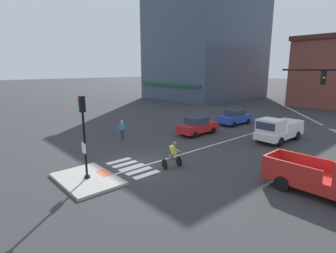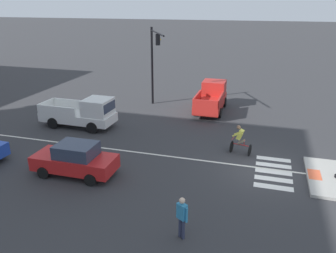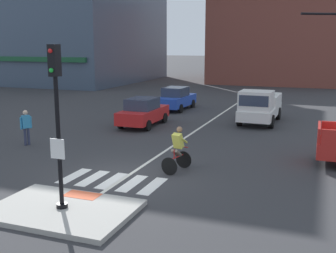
% 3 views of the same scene
% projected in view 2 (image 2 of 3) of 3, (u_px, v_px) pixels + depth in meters
% --- Properties ---
extents(ground_plane, '(300.00, 300.00, 0.00)m').
position_uv_depth(ground_plane, '(263.00, 171.00, 17.20)').
color(ground_plane, '#333335').
extents(tactile_pad_front, '(1.10, 0.60, 0.01)m').
position_uv_depth(tactile_pad_front, '(314.00, 174.00, 16.50)').
color(tactile_pad_front, '#DB5B38').
rests_on(tactile_pad_front, traffic_island).
extents(crosswalk_stripe_a, '(0.44, 1.80, 0.01)m').
position_uv_depth(crosswalk_stripe_a, '(273.00, 187.00, 15.67)').
color(crosswalk_stripe_a, silver).
rests_on(crosswalk_stripe_a, ground).
extents(crosswalk_stripe_b, '(0.44, 1.80, 0.01)m').
position_uv_depth(crosswalk_stripe_b, '(273.00, 179.00, 16.37)').
color(crosswalk_stripe_b, silver).
rests_on(crosswalk_stripe_b, ground).
extents(crosswalk_stripe_c, '(0.44, 1.80, 0.01)m').
position_uv_depth(crosswalk_stripe_c, '(273.00, 172.00, 17.06)').
color(crosswalk_stripe_c, silver).
rests_on(crosswalk_stripe_c, ground).
extents(crosswalk_stripe_d, '(0.44, 1.80, 0.01)m').
position_uv_depth(crosswalk_stripe_d, '(273.00, 165.00, 17.76)').
color(crosswalk_stripe_d, silver).
rests_on(crosswalk_stripe_d, ground).
extents(crosswalk_stripe_e, '(0.44, 1.80, 0.01)m').
position_uv_depth(crosswalk_stripe_e, '(273.00, 159.00, 18.46)').
color(crosswalk_stripe_e, silver).
rests_on(crosswalk_stripe_e, ground).
extents(lane_centre_line, '(0.14, 28.00, 0.01)m').
position_uv_depth(lane_centre_line, '(90.00, 146.00, 20.10)').
color(lane_centre_line, silver).
rests_on(lane_centre_line, ground).
extents(traffic_light_mast, '(4.51, 2.50, 6.25)m').
position_uv_depth(traffic_light_mast, '(154.00, 56.00, 26.27)').
color(traffic_light_mast, black).
rests_on(traffic_light_mast, ground).
extents(car_red_westbound_far, '(1.87, 4.11, 1.64)m').
position_uv_depth(car_red_westbound_far, '(75.00, 159.00, 16.59)').
color(car_red_westbound_far, red).
rests_on(car_red_westbound_far, ground).
extents(pickup_truck_white_eastbound_far, '(2.14, 5.14, 2.08)m').
position_uv_depth(pickup_truck_white_eastbound_far, '(84.00, 113.00, 22.91)').
color(pickup_truck_white_eastbound_far, white).
rests_on(pickup_truck_white_eastbound_far, ground).
extents(pickup_truck_red_cross_right, '(5.12, 2.10, 2.08)m').
position_uv_depth(pickup_truck_red_cross_right, '(212.00, 98.00, 26.66)').
color(pickup_truck_red_cross_right, red).
rests_on(pickup_truck_red_cross_right, ground).
extents(cyclist, '(0.86, 1.20, 1.68)m').
position_uv_depth(cyclist, '(240.00, 139.00, 18.85)').
color(cyclist, black).
rests_on(cyclist, ground).
extents(pedestrian_at_curb_left, '(0.37, 0.48, 1.67)m').
position_uv_depth(pedestrian_at_curb_left, '(182.00, 215.00, 11.99)').
color(pedestrian_at_curb_left, '#2D334C').
rests_on(pedestrian_at_curb_left, ground).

